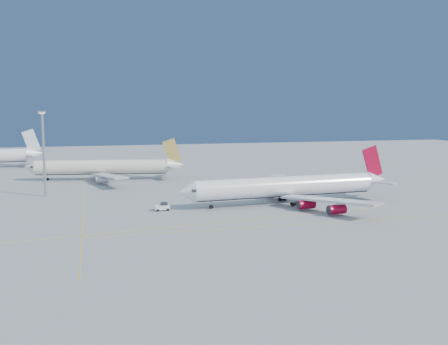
# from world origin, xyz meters

# --- Properties ---
(ground) EXTENTS (500.00, 500.00, 0.00)m
(ground) POSITION_xyz_m (0.00, 0.00, 0.00)
(ground) COLOR slate
(ground) RESTS_ON ground
(taxiway_lines) EXTENTS (118.86, 140.00, 0.02)m
(taxiway_lines) POSITION_xyz_m (-14.71, 6.34, 0.01)
(taxiway_lines) COLOR gold
(taxiway_lines) RESTS_ON ground
(airliner_virgin) EXTENTS (64.54, 57.84, 15.92)m
(airliner_virgin) POSITION_xyz_m (16.46, 10.51, 4.80)
(airliner_virgin) COLOR white
(airliner_virgin) RESTS_ON ground
(airliner_etihad) EXTENTS (59.51, 54.39, 15.57)m
(airliner_etihad) POSITION_xyz_m (-32.27, 72.53, 4.74)
(airliner_etihad) COLOR beige
(airliner_etihad) RESTS_ON ground
(pushback_tug) EXTENTS (3.97, 2.58, 2.16)m
(pushback_tug) POSITION_xyz_m (-19.79, 9.92, 1.00)
(pushback_tug) COLOR white
(pushback_tug) RESTS_ON ground
(light_mast) EXTENTS (2.24, 2.24, 25.94)m
(light_mast) POSITION_xyz_m (-51.28, 40.61, 15.31)
(light_mast) COLOR gray
(light_mast) RESTS_ON ground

